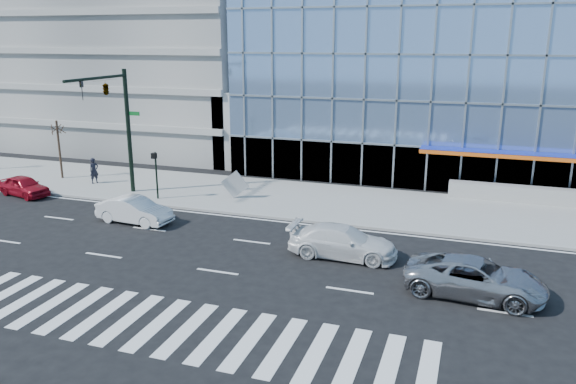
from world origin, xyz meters
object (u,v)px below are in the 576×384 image
ped_signal_post (156,168)px  red_sedan (24,186)px  traffic_signal (113,103)px  street_tree_near (57,128)px  white_suv (343,242)px  pedestrian (94,171)px  white_sedan (134,210)px  tilted_panel (235,184)px  silver_suv (475,278)px

ped_signal_post → red_sedan: (-8.89, -1.76, -1.48)m
traffic_signal → ped_signal_post: bearing=8.5°
ped_signal_post → street_tree_near: bearing=164.9°
white_suv → pedestrian: 20.98m
red_sedan → pedestrian: 4.64m
white_sedan → tilted_panel: size_ratio=3.37×
tilted_panel → pedestrian: bearing=166.1°
silver_suv → white_sedan: silver_suv is taller
red_sedan → street_tree_near: bearing=21.4°
traffic_signal → red_sedan: 8.55m
white_sedan → traffic_signal: bearing=48.1°
ped_signal_post → silver_suv: ped_signal_post is taller
street_tree_near → red_sedan: street_tree_near is taller
pedestrian → tilted_panel: bearing=-67.6°
white_sedan → white_suv: bearing=-90.9°
white_sedan → street_tree_near: bearing=62.3°
traffic_signal → white_sedan: size_ratio=1.82×
street_tree_near → red_sedan: (0.61, -4.32, -3.12)m
silver_suv → white_suv: (-6.00, 2.37, -0.02)m
white_suv → red_sedan: bearing=80.6°
ped_signal_post → red_sedan: bearing=-168.8°
ped_signal_post → white_suv: (13.35, -5.40, -1.39)m
traffic_signal → pedestrian: bearing=147.3°
silver_suv → tilted_panel: (-14.70, 9.48, 0.29)m
traffic_signal → red_sedan: (-6.40, -1.38, -5.50)m
white_suv → red_sedan: 22.54m
white_sedan → tilted_panel: tilted_panel is taller
white_sedan → red_sedan: 10.31m
ped_signal_post → pedestrian: ped_signal_post is taller
white_sedan → ped_signal_post: bearing=19.7°
pedestrian → street_tree_near: bearing=105.3°
white_suv → street_tree_near: bearing=70.7°
street_tree_near → tilted_panel: (14.15, -0.85, -2.72)m
street_tree_near → pedestrian: street_tree_near is taller
street_tree_near → traffic_signal: bearing=-22.7°
white_sedan → tilted_panel: bearing=-26.2°
ped_signal_post → street_tree_near: size_ratio=0.71×
traffic_signal → tilted_panel: traffic_signal is taller
street_tree_near → pedestrian: bearing=-9.0°
pedestrian → tilted_panel: size_ratio=1.39×
pedestrian → tilted_panel: 10.92m
traffic_signal → silver_suv: size_ratio=1.45×
white_sedan → pedestrian: 9.68m
ped_signal_post → white_suv: bearing=-22.0°
traffic_signal → red_sedan: traffic_signal is taller
ped_signal_post → street_tree_near: street_tree_near is taller
traffic_signal → white_suv: size_ratio=1.55×
traffic_signal → silver_suv: traffic_signal is taller
street_tree_near → white_sedan: (10.62, -6.75, -3.06)m
red_sedan → tilted_panel: (13.54, 3.46, 0.40)m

